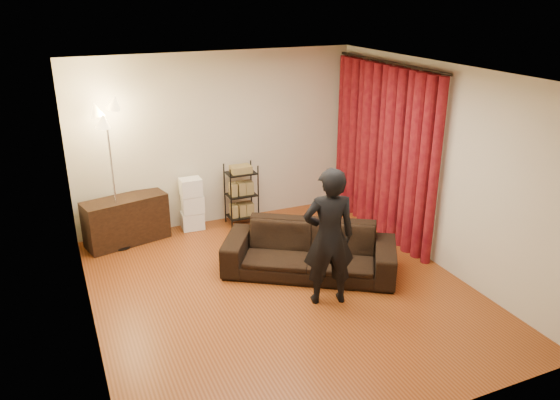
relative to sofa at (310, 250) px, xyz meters
name	(u,v)px	position (x,y,z in m)	size (l,w,h in m)	color
floor	(282,290)	(-0.52, -0.29, -0.33)	(5.00, 5.00, 0.00)	brown
ceiling	(283,73)	(-0.52, -0.29, 2.37)	(5.00, 5.00, 0.00)	white
wall_back	(218,140)	(-0.52, 2.21, 1.02)	(5.00, 5.00, 0.00)	beige
wall_front	(412,291)	(-0.52, -2.79, 1.02)	(5.00, 5.00, 0.00)	beige
wall_left	(81,220)	(-2.77, -0.29, 1.02)	(5.00, 5.00, 0.00)	beige
wall_right	(437,166)	(1.73, -0.29, 1.02)	(5.00, 5.00, 0.00)	beige
curtain_rod	(389,62)	(1.63, 0.83, 2.25)	(0.04, 0.04, 2.65)	black
curtain	(382,151)	(1.61, 0.83, 0.95)	(0.22, 2.65, 2.55)	maroon
sofa	(310,250)	(0.00, 0.00, 0.00)	(2.24, 0.88, 0.65)	black
person	(329,237)	(-0.12, -0.72, 0.52)	(0.62, 0.41, 1.70)	black
media_cabinet	(126,220)	(-2.07, 1.93, 0.02)	(1.20, 0.45, 0.70)	black
storage_boxes	(192,204)	(-1.04, 2.01, 0.09)	(0.34, 0.27, 0.84)	silver
wire_shelf	(241,195)	(-0.27, 1.89, 0.17)	(0.45, 0.32, 1.00)	black
floor_lamp	(113,178)	(-2.20, 1.80, 0.74)	(0.38, 0.38, 2.13)	silver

